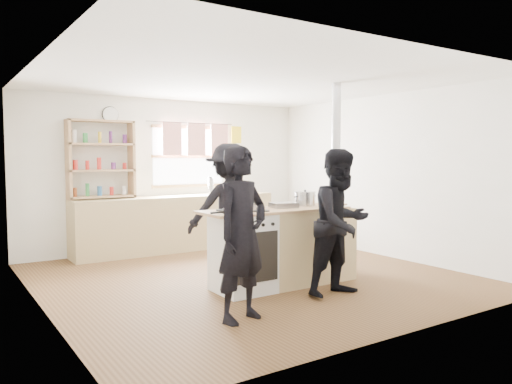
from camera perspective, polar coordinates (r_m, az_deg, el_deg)
ground at (r=6.51m, az=-0.70°, el=-9.70°), size 5.00×5.00×0.01m
back_counter at (r=8.35m, az=-8.96°, el=-3.53°), size 3.40×0.55×0.90m
shelving_unit at (r=7.98m, az=-17.29°, el=3.64°), size 1.00×0.28×1.20m
thermos at (r=8.57m, az=-5.22°, el=0.68°), size 0.10×0.10×0.29m
cooking_island at (r=6.05m, az=3.29°, el=-6.20°), size 1.97×0.64×0.93m
skillet_greens at (r=5.42m, az=-2.25°, el=-2.14°), size 0.34×0.34×0.05m
roast_tray at (r=6.02m, az=3.18°, el=-1.46°), size 0.35×0.31×0.06m
stockpot_stove at (r=5.86m, az=-0.67°, el=-1.24°), size 0.20×0.20×0.17m
stockpot_counter at (r=6.30m, az=5.62°, el=-0.74°), size 0.27×0.27×0.20m
bread_board at (r=6.39m, az=8.90°, el=-1.04°), size 0.30×0.23×0.12m
flue_heater at (r=6.70m, az=9.03°, el=-3.56°), size 0.35×0.35×2.50m
person_near_left at (r=4.68m, az=-1.61°, el=-4.79°), size 0.68×0.54×1.65m
person_near_right at (r=5.61m, az=9.71°, el=-3.46°), size 0.82×0.66×1.63m
person_far at (r=6.58m, az=-3.00°, el=-1.92°), size 1.25×0.95×1.72m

